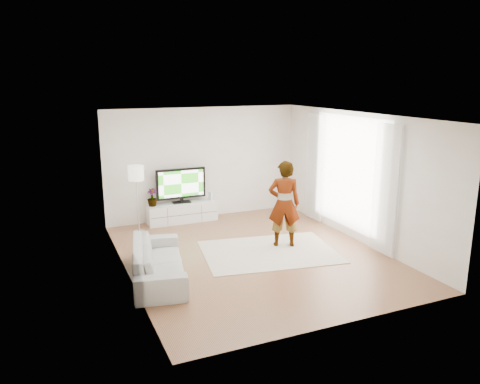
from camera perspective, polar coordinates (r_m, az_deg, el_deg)
name	(u,v)px	position (r m, az deg, el deg)	size (l,w,h in m)	color
floor	(253,255)	(9.57, 1.60, -7.69)	(6.00, 6.00, 0.00)	#A46E4A
ceiling	(254,116)	(8.94, 1.72, 9.27)	(6.00, 6.00, 0.00)	white
wall_left	(124,201)	(8.44, -13.93, -1.05)	(0.02, 6.00, 2.80)	white
wall_right	(358,178)	(10.43, 14.22, 1.72)	(0.02, 6.00, 2.80)	white
wall_back	(204,163)	(11.88, -4.45, 3.53)	(5.00, 0.02, 2.80)	white
wall_front	(345,233)	(6.66, 12.64, -4.94)	(5.00, 0.02, 2.80)	white
window	(349,173)	(10.65, 13.17, 2.29)	(0.01, 2.60, 2.50)	white
curtain_near	(385,190)	(9.63, 17.31, 0.23)	(0.04, 0.70, 2.60)	white
curtain_far	(314,168)	(11.67, 9.07, 2.97)	(0.04, 0.70, 2.60)	white
media_console	(182,212)	(11.73, -7.07, -2.47)	(1.73, 0.49, 0.49)	white
television	(181,184)	(11.58, -7.21, 0.95)	(1.24, 0.24, 0.86)	black
game_console	(211,196)	(11.87, -3.61, -0.47)	(0.07, 0.16, 0.21)	white
potted_plant	(152,197)	(11.44, -10.66, -0.65)	(0.24, 0.24, 0.43)	#3F7238
rug	(269,252)	(9.74, 3.56, -7.28)	(2.70, 1.94, 0.01)	beige
player	(284,204)	(9.84, 5.40, -1.44)	(0.67, 0.44, 1.83)	#334772
sofa	(158,261)	(8.54, -9.94, -8.28)	(2.21, 0.86, 0.64)	#BABBB6
floor_lamp	(136,176)	(10.85, -12.55, 1.92)	(0.35, 0.35, 1.58)	silver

